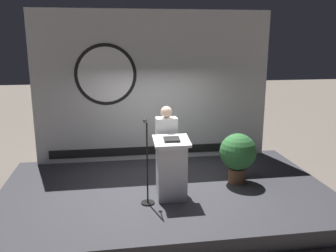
{
  "coord_description": "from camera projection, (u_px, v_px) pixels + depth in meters",
  "views": [
    {
      "loc": [
        -0.98,
        -6.56,
        3.17
      ],
      "look_at": [
        0.03,
        -0.08,
        1.57
      ],
      "focal_mm": 38.63,
      "sensor_mm": 36.0,
      "label": 1
    }
  ],
  "objects": [
    {
      "name": "ground_plane",
      "position": [
        166.0,
        202.0,
        7.19
      ],
      "size": [
        40.0,
        40.0,
        0.0
      ],
      "primitive_type": "plane",
      "color": "#6B6056"
    },
    {
      "name": "microphone_stand",
      "position": [
        147.0,
        175.0,
        6.37
      ],
      "size": [
        0.24,
        0.48,
        1.49
      ],
      "color": "black",
      "rests_on": "stage_platform"
    },
    {
      "name": "speaker_person",
      "position": [
        166.0,
        147.0,
        6.92
      ],
      "size": [
        0.4,
        0.26,
        1.64
      ],
      "color": "black",
      "rests_on": "stage_platform"
    },
    {
      "name": "podium",
      "position": [
        171.0,
        169.0,
        6.53
      ],
      "size": [
        0.64,
        0.5,
        1.17
      ],
      "color": "silver",
      "rests_on": "stage_platform"
    },
    {
      "name": "banner_display",
      "position": [
        153.0,
        87.0,
        8.48
      ],
      "size": [
        5.53,
        0.12,
        3.51
      ],
      "color": "silver",
      "rests_on": "stage_platform"
    },
    {
      "name": "potted_plant",
      "position": [
        238.0,
        154.0,
        7.27
      ],
      "size": [
        0.74,
        0.74,
        1.02
      ],
      "color": "brown",
      "rests_on": "stage_platform"
    },
    {
      "name": "stage_platform",
      "position": [
        166.0,
        195.0,
        7.15
      ],
      "size": [
        6.4,
        4.0,
        0.3
      ],
      "primitive_type": "cube",
      "color": "#333338",
      "rests_on": "ground"
    }
  ]
}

